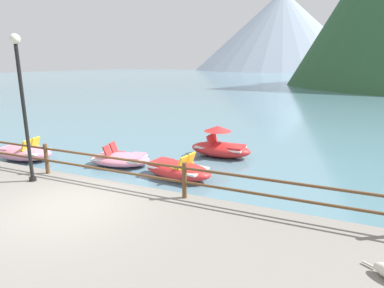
% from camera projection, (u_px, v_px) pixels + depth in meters
% --- Properties ---
extents(ground_plane, '(200.00, 200.00, 0.00)m').
position_uv_depth(ground_plane, '(289.00, 91.00, 43.61)').
color(ground_plane, slate).
extents(dock_railing, '(23.92, 0.12, 0.95)m').
position_uv_depth(dock_railing, '(108.00, 165.00, 9.23)').
color(dock_railing, brown).
rests_on(dock_railing, promenade_dock).
extents(lamp_post, '(0.28, 0.28, 4.15)m').
position_uv_depth(lamp_post, '(22.00, 96.00, 9.03)').
color(lamp_post, black).
rests_on(lamp_post, promenade_dock).
extents(pedal_boat_0, '(2.55, 1.23, 1.28)m').
position_uv_depth(pedal_boat_0, '(220.00, 147.00, 13.43)').
color(pedal_boat_0, red).
rests_on(pedal_boat_0, ground).
extents(pedal_boat_1, '(2.62, 1.52, 0.89)m').
position_uv_depth(pedal_boat_1, '(177.00, 169.00, 10.98)').
color(pedal_boat_1, red).
rests_on(pedal_boat_1, ground).
extents(pedal_boat_2, '(2.52, 1.61, 0.90)m').
position_uv_depth(pedal_boat_2, '(24.00, 152.00, 12.98)').
color(pedal_boat_2, pink).
rests_on(pedal_boat_2, ground).
extents(pedal_boat_3, '(2.57, 1.78, 0.81)m').
position_uv_depth(pedal_boat_3, '(120.00, 159.00, 12.33)').
color(pedal_boat_3, pink).
rests_on(pedal_boat_3, ground).
extents(distant_peak, '(73.21, 73.21, 32.63)m').
position_uv_depth(distant_peak, '(281.00, 31.00, 140.12)').
color(distant_peak, '#93A3B7').
rests_on(distant_peak, ground).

